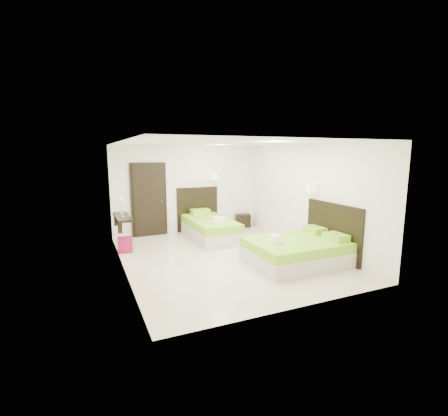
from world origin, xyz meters
name	(u,v)px	position (x,y,z in m)	size (l,w,h in m)	color
floor	(225,257)	(0.00, 0.00, 0.00)	(5.50, 5.50, 0.00)	beige
bed_single	(209,227)	(0.28, 1.75, 0.32)	(1.30, 2.16, 1.78)	beige
bed_double	(299,250)	(1.32, -1.03, 0.30)	(2.03, 1.73, 1.68)	beige
nightstand	(242,220)	(1.80, 2.66, 0.21)	(0.48, 0.43, 0.43)	black
ottoman	(125,245)	(-2.07, 1.37, 0.17)	(0.34, 0.34, 0.34)	maroon
door	(149,200)	(-1.20, 2.70, 1.05)	(1.02, 0.15, 2.14)	black
console_shelf	(122,217)	(-2.08, 1.60, 0.82)	(0.35, 1.20, 0.78)	black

